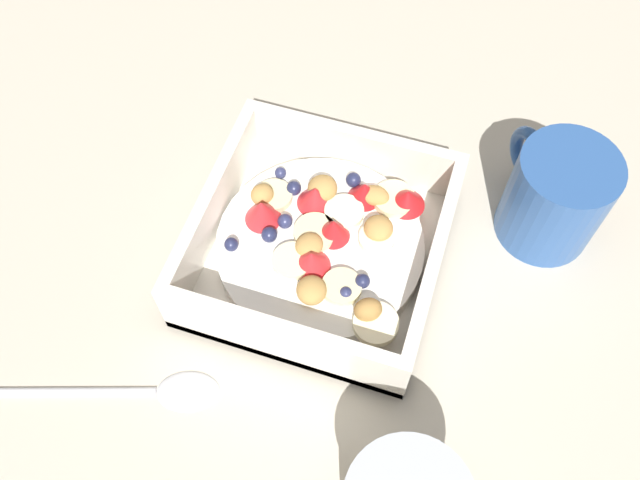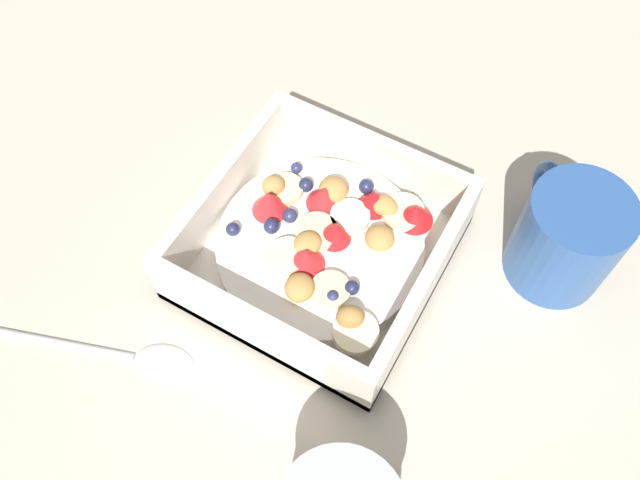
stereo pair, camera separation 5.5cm
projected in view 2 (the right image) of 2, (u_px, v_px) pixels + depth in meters
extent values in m
plane|color=beige|center=(322.00, 241.00, 0.58)|extent=(2.40, 2.40, 0.00)
cube|color=white|center=(320.00, 255.00, 0.57)|extent=(0.19, 0.19, 0.01)
cube|color=white|center=(225.00, 193.00, 0.57)|extent=(0.19, 0.01, 0.06)
cube|color=white|center=(423.00, 290.00, 0.52)|extent=(0.19, 0.01, 0.06)
cube|color=white|center=(372.00, 160.00, 0.59)|extent=(0.01, 0.17, 0.06)
cube|color=white|center=(260.00, 332.00, 0.51)|extent=(0.01, 0.17, 0.06)
cylinder|color=white|center=(320.00, 247.00, 0.56)|extent=(0.17, 0.17, 0.02)
cylinder|color=#F4EAB7|center=(288.00, 256.00, 0.54)|extent=(0.04, 0.04, 0.01)
cylinder|color=#F7EFC6|center=(377.00, 248.00, 0.54)|extent=(0.04, 0.04, 0.01)
cylinder|color=#F7EFC6|center=(350.00, 217.00, 0.56)|extent=(0.04, 0.04, 0.01)
cylinder|color=beige|center=(285.00, 189.00, 0.57)|extent=(0.04, 0.04, 0.01)
cylinder|color=beige|center=(330.00, 290.00, 0.52)|extent=(0.04, 0.04, 0.01)
cylinder|color=beige|center=(403.00, 212.00, 0.56)|extent=(0.05, 0.05, 0.01)
cylinder|color=beige|center=(312.00, 229.00, 0.55)|extent=(0.04, 0.04, 0.01)
cylinder|color=#F7EFC6|center=(356.00, 332.00, 0.51)|extent=(0.05, 0.05, 0.01)
cone|color=red|center=(306.00, 258.00, 0.53)|extent=(0.04, 0.04, 0.02)
cone|color=red|center=(335.00, 231.00, 0.54)|extent=(0.04, 0.04, 0.02)
cone|color=red|center=(416.00, 213.00, 0.55)|extent=(0.04, 0.04, 0.02)
cone|color=red|center=(324.00, 196.00, 0.56)|extent=(0.03, 0.03, 0.02)
cone|color=red|center=(269.00, 202.00, 0.55)|extent=(0.03, 0.03, 0.02)
cone|color=red|center=(374.00, 199.00, 0.56)|extent=(0.03, 0.03, 0.02)
sphere|color=#23284C|center=(271.00, 226.00, 0.55)|extent=(0.01, 0.01, 0.01)
sphere|color=#23284C|center=(352.00, 288.00, 0.52)|extent=(0.01, 0.01, 0.01)
sphere|color=#23284C|center=(233.00, 229.00, 0.55)|extent=(0.01, 0.01, 0.01)
sphere|color=#191E3D|center=(378.00, 234.00, 0.55)|extent=(0.01, 0.01, 0.01)
sphere|color=navy|center=(333.00, 297.00, 0.52)|extent=(0.01, 0.01, 0.01)
sphere|color=navy|center=(296.00, 168.00, 0.58)|extent=(0.01, 0.01, 0.01)
sphere|color=#23284C|center=(306.00, 185.00, 0.57)|extent=(0.01, 0.01, 0.01)
sphere|color=#23284C|center=(366.00, 187.00, 0.57)|extent=(0.01, 0.01, 0.01)
sphere|color=navy|center=(290.00, 216.00, 0.55)|extent=(0.01, 0.01, 0.01)
ellipsoid|color=tan|center=(384.00, 205.00, 0.56)|extent=(0.02, 0.02, 0.01)
ellipsoid|color=tan|center=(333.00, 189.00, 0.56)|extent=(0.03, 0.03, 0.02)
ellipsoid|color=tan|center=(273.00, 186.00, 0.57)|extent=(0.03, 0.03, 0.02)
ellipsoid|color=tan|center=(310.00, 244.00, 0.54)|extent=(0.03, 0.03, 0.01)
ellipsoid|color=#AD7F42|center=(350.00, 317.00, 0.51)|extent=(0.03, 0.03, 0.02)
ellipsoid|color=tan|center=(300.00, 288.00, 0.52)|extent=(0.03, 0.03, 0.02)
ellipsoid|color=tan|center=(380.00, 238.00, 0.54)|extent=(0.03, 0.03, 0.02)
ellipsoid|color=silver|center=(163.00, 362.00, 0.52)|extent=(0.05, 0.06, 0.01)
cylinder|color=silver|center=(57.00, 342.00, 0.53)|extent=(0.05, 0.12, 0.01)
cylinder|color=#2D5699|center=(567.00, 239.00, 0.53)|extent=(0.08, 0.08, 0.09)
torus|color=#2D5699|center=(550.00, 192.00, 0.55)|extent=(0.05, 0.04, 0.05)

